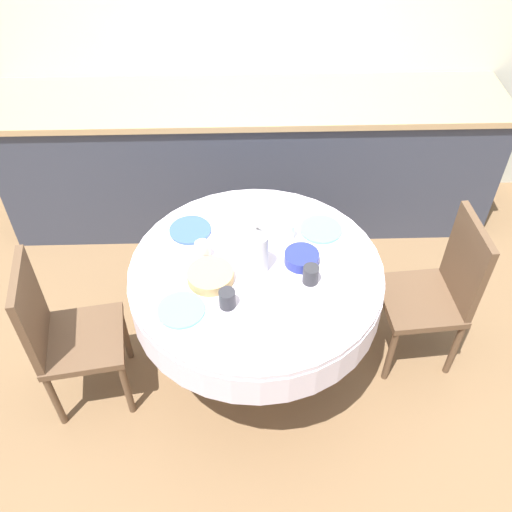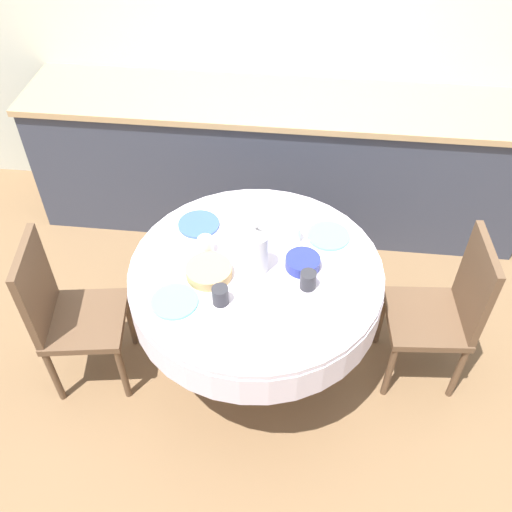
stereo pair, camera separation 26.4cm
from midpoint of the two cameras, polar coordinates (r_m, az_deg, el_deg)
ground_plane at (r=3.30m, az=-2.33°, el=-10.70°), size 12.00×12.00×0.00m
wall_back at (r=3.79m, az=-2.95°, el=22.78°), size 7.00×0.05×2.60m
kitchen_counter at (r=3.89m, az=-2.53°, el=9.43°), size 3.24×0.64×0.93m
dining_table at (r=2.79m, az=-2.71°, el=-3.17°), size 1.22×1.22×0.77m
chair_left at (r=3.07m, az=15.48°, el=-3.25°), size 0.43×0.43×0.93m
chair_right at (r=2.98m, az=-21.27°, el=-7.21°), size 0.46×0.46×0.93m
plate_near_left at (r=2.55m, az=-10.46°, el=-5.49°), size 0.21×0.21×0.01m
cup_near_left at (r=2.52m, az=-5.91°, el=-4.44°), size 0.07×0.07×0.09m
plate_near_right at (r=2.50m, az=4.11°, el=-5.97°), size 0.21×0.21×0.01m
cup_near_right at (r=2.60m, az=2.62°, el=-2.02°), size 0.07×0.07×0.09m
plate_far_left at (r=2.91m, az=-9.19°, el=2.46°), size 0.21×0.21×0.01m
cup_far_left at (r=2.74m, az=-8.11°, el=0.41°), size 0.07×0.07×0.09m
plate_far_right at (r=2.89m, az=3.93°, el=2.54°), size 0.21×0.21×0.01m
cup_far_right at (r=2.82m, az=0.46°, el=2.45°), size 0.07×0.07×0.09m
coffee_carafe at (r=2.60m, az=-2.79°, el=0.51°), size 0.10×0.10×0.30m
bread_basket at (r=2.65m, az=-7.45°, el=-2.15°), size 0.22×0.22×0.05m
fruit_bowl at (r=2.70m, az=1.81°, el=-0.34°), size 0.17×0.17×0.06m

